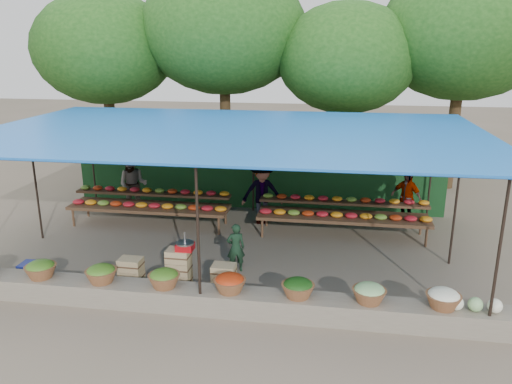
% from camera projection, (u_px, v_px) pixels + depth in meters
% --- Properties ---
extents(ground, '(60.00, 60.00, 0.00)m').
position_uv_depth(ground, '(233.00, 250.00, 11.59)').
color(ground, '#655E4A').
rests_on(ground, ground).
extents(stone_curb, '(10.60, 0.55, 0.40)m').
position_uv_depth(stone_curb, '(203.00, 300.00, 8.93)').
color(stone_curb, '#6F6459').
rests_on(stone_curb, ground).
extents(stall_canopy, '(10.80, 6.60, 2.82)m').
position_uv_depth(stall_canopy, '(232.00, 136.00, 10.91)').
color(stall_canopy, black).
rests_on(stall_canopy, ground).
extents(produce_baskets, '(8.98, 0.58, 0.34)m').
position_uv_depth(produce_baskets, '(197.00, 281.00, 8.84)').
color(produce_baskets, brown).
rests_on(produce_baskets, stone_curb).
extents(netting_backdrop, '(10.60, 0.06, 2.50)m').
position_uv_depth(netting_backdrop, '(255.00, 166.00, 14.22)').
color(netting_backdrop, '#1B4C23').
rests_on(netting_backdrop, ground).
extents(tree_row, '(16.51, 5.50, 7.12)m').
position_uv_depth(tree_row, '(284.00, 41.00, 15.94)').
color(tree_row, '#382A14').
rests_on(tree_row, ground).
extents(fruit_table_left, '(4.21, 0.95, 0.93)m').
position_uv_depth(fruit_table_left, '(150.00, 203.00, 13.07)').
color(fruit_table_left, '#46341C').
rests_on(fruit_table_left, ground).
extents(fruit_table_right, '(4.21, 0.95, 0.93)m').
position_uv_depth(fruit_table_right, '(343.00, 212.00, 12.33)').
color(fruit_table_right, '#46341C').
rests_on(fruit_table_right, ground).
extents(crate_counter, '(2.36, 0.35, 0.77)m').
position_uv_depth(crate_counter, '(178.00, 271.00, 9.80)').
color(crate_counter, tan).
rests_on(crate_counter, ground).
extents(weighing_scale, '(0.35, 0.35, 0.37)m').
position_uv_depth(weighing_scale, '(185.00, 246.00, 9.62)').
color(weighing_scale, red).
rests_on(weighing_scale, crate_counter).
extents(vendor_seated, '(0.45, 0.37, 1.05)m').
position_uv_depth(vendor_seated, '(236.00, 248.00, 10.38)').
color(vendor_seated, '#16321E').
rests_on(vendor_seated, ground).
extents(customer_left, '(0.88, 0.72, 1.68)m').
position_uv_depth(customer_left, '(133.00, 185.00, 13.85)').
color(customer_left, slate).
rests_on(customer_left, ground).
extents(customer_mid, '(1.19, 0.84, 1.67)m').
position_uv_depth(customer_mid, '(262.00, 193.00, 13.11)').
color(customer_mid, slate).
rests_on(customer_mid, ground).
extents(customer_right, '(0.91, 0.82, 1.48)m').
position_uv_depth(customer_right, '(406.00, 198.00, 13.02)').
color(customer_right, slate).
rests_on(customer_right, ground).
extents(blue_crate_front, '(0.65, 0.56, 0.33)m').
position_uv_depth(blue_crate_front, '(38.00, 283.00, 9.64)').
color(blue_crate_front, navy).
rests_on(blue_crate_front, ground).
extents(blue_crate_back, '(0.53, 0.38, 0.31)m').
position_uv_depth(blue_crate_back, '(34.00, 270.00, 10.19)').
color(blue_crate_back, navy).
rests_on(blue_crate_back, ground).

